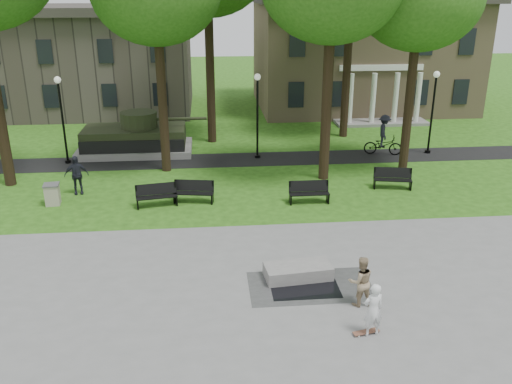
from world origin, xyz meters
The scene contains 21 objects.
ground centered at (0.00, 0.00, 0.00)m, with size 120.00×120.00×0.00m, color #254E12.
plaza centered at (0.00, -5.00, 0.01)m, with size 22.00×16.00×0.02m, color gray.
footpath centered at (0.00, 12.00, 0.01)m, with size 44.00×2.60×0.01m, color black.
building_right centered at (10.00, 26.00, 4.34)m, with size 17.00×12.00×8.60m.
building_left centered at (-11.00, 26.50, 3.60)m, with size 15.00×10.00×7.20m, color #4C443D.
lamp_left centered at (-10.00, 12.30, 2.79)m, with size 0.36×0.36×4.73m.
lamp_mid centered at (0.50, 12.30, 2.79)m, with size 0.36×0.36×4.73m.
lamp_right centered at (10.50, 12.30, 2.79)m, with size 0.36×0.36×4.73m.
tank_monument centered at (-6.46, 14.00, 0.86)m, with size 7.45×3.40×2.40m.
puddle centered at (0.67, -2.13, 0.02)m, with size 2.20×1.20×0.00m, color black.
concrete_block centered at (0.56, -1.32, 0.24)m, with size 2.20×1.00×0.45m, color gray.
skateboard centered at (1.95, -4.60, 0.06)m, with size 0.78×0.20×0.07m, color brown.
skateboarder centered at (2.08, -4.65, 0.82)m, with size 0.59×0.38×1.61m, color silver.
friend_watching centered at (2.16, -3.12, 0.82)m, with size 0.78×0.61×1.60m, color tan.
pedestrian_walker centered at (-8.42, 7.41, 0.92)m, with size 1.08×0.45×1.85m, color #20222B.
cyclist centered at (7.77, 12.26, 0.95)m, with size 2.27×1.35×2.33m.
park_bench_0 centered at (-4.60, 5.55, 0.52)m, with size 1.85×0.83×1.00m.
park_bench_1 centered at (-3.00, 5.86, 0.52)m, with size 1.85×0.82×1.00m.
park_bench_2 centered at (2.16, 5.31, 0.52)m, with size 1.80×0.53×1.00m.
park_bench_3 centered at (6.48, 6.77, 0.52)m, with size 1.85×0.87×1.00m.
trash_bin centered at (-9.25, 6.15, 0.49)m, with size 0.73×0.73×0.96m.
Camera 1 is at (-2.30, -17.02, 9.13)m, focal length 38.00 mm.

